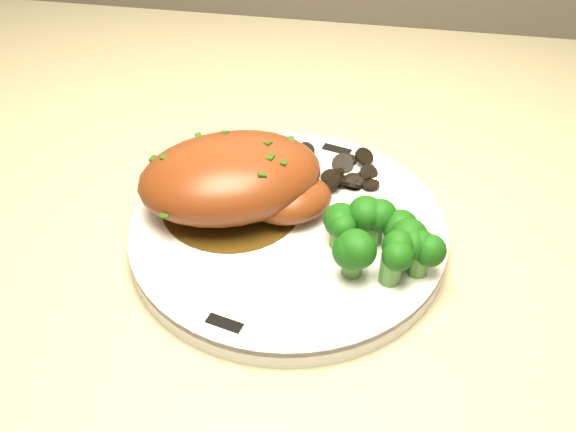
# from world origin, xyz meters

# --- Properties ---
(plate) EXTENTS (0.28, 0.28, 0.02)m
(plate) POSITION_xyz_m (-0.47, 1.62, 0.87)
(plate) COLOR silver
(plate) RESTS_ON counter
(rim_accent_0) EXTENTS (0.03, 0.01, 0.00)m
(rim_accent_0) POSITION_xyz_m (-0.44, 1.72, 0.87)
(rim_accent_0) COLOR black
(rim_accent_0) RESTS_ON plate
(rim_accent_1) EXTENTS (0.01, 0.03, 0.00)m
(rim_accent_1) POSITION_xyz_m (-0.57, 1.64, 0.87)
(rim_accent_1) COLOR black
(rim_accent_1) RESTS_ON plate
(rim_accent_2) EXTENTS (0.03, 0.01, 0.00)m
(rim_accent_2) POSITION_xyz_m (-0.49, 1.52, 0.87)
(rim_accent_2) COLOR black
(rim_accent_2) RESTS_ON plate
(rim_accent_3) EXTENTS (0.01, 0.03, 0.00)m
(rim_accent_3) POSITION_xyz_m (-0.37, 1.59, 0.87)
(rim_accent_3) COLOR black
(rim_accent_3) RESTS_ON plate
(gravy_pool) EXTENTS (0.11, 0.11, 0.00)m
(gravy_pool) POSITION_xyz_m (-0.51, 1.63, 0.87)
(gravy_pool) COLOR #3F2A0B
(gravy_pool) RESTS_ON plate
(chicken_breast) EXTENTS (0.17, 0.14, 0.05)m
(chicken_breast) POSITION_xyz_m (-0.51, 1.63, 0.90)
(chicken_breast) COLOR brown
(chicken_breast) RESTS_ON plate
(mushroom_pile) EXTENTS (0.07, 0.05, 0.02)m
(mushroom_pile) POSITION_xyz_m (-0.44, 1.68, 0.88)
(mushroom_pile) COLOR black
(mushroom_pile) RESTS_ON plate
(broccoli_florets) EXTENTS (0.08, 0.06, 0.04)m
(broccoli_florets) POSITION_xyz_m (-0.40, 1.59, 0.89)
(broccoli_florets) COLOR #508D3B
(broccoli_florets) RESTS_ON plate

